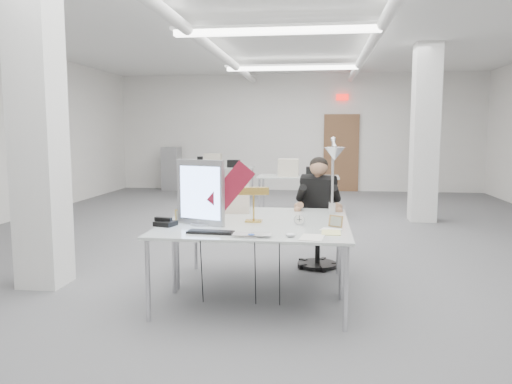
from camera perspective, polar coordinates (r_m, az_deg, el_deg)
room_shell at (r=7.05m, az=2.61°, el=7.38°), size 10.04×14.04×3.24m
desk_main at (r=4.53m, az=-0.62°, el=-4.50°), size 1.80×0.90×0.02m
desk_second at (r=5.41m, az=0.69°, el=-2.62°), size 1.80×0.90×0.02m
bg_desk_a at (r=9.95m, az=4.86°, el=1.75°), size 1.60×0.80×0.02m
bg_desk_b at (r=12.37m, az=-4.02°, el=2.78°), size 1.60×0.80×0.02m
filing_cabinet at (r=14.20m, az=-9.62°, el=2.66°), size 0.45×0.55×1.20m
office_chair at (r=6.07m, az=7.09°, el=-3.76°), size 0.67×0.67×1.04m
seated_person at (r=5.96m, az=7.14°, el=-0.24°), size 0.61×0.66×0.81m
monitor at (r=4.75m, az=-6.36°, el=-0.05°), size 0.49×0.22×0.62m
pennant at (r=4.65m, az=-2.86°, el=0.60°), size 0.45×0.13×0.49m
keyboard at (r=4.39m, az=-5.23°, el=-4.59°), size 0.42×0.17×0.02m
laptop at (r=4.19m, az=-0.55°, el=-5.09°), size 0.33×0.22×0.03m
mouse at (r=4.22m, az=3.98°, el=-4.94°), size 0.10×0.08×0.04m
bankers_lamp at (r=4.89m, az=-0.27°, el=-1.35°), size 0.34×0.18×0.36m
desk_phone at (r=4.79m, az=-10.31°, el=-3.56°), size 0.22×0.21×0.04m
picture_frame_left at (r=5.00m, az=-8.37°, el=-2.64°), size 0.16×0.10×0.12m
picture_frame_right at (r=4.71m, az=9.10°, el=-3.30°), size 0.14×0.10×0.11m
desk_clock at (r=4.78m, az=4.99°, el=-3.17°), size 0.11×0.04×0.11m
paper_stack_a at (r=4.22m, az=6.42°, el=-5.18°), size 0.22×0.29×0.01m
paper_stack_b at (r=4.44m, az=8.58°, el=-4.60°), size 0.17×0.23×0.01m
paper_stack_c at (r=4.57m, az=8.57°, el=-4.28°), size 0.21×0.18×0.01m
beige_monitor at (r=5.53m, az=-2.71°, el=-0.41°), size 0.42×0.40×0.36m
architect_lamp at (r=5.19m, az=8.81°, el=1.65°), size 0.25×0.65×0.83m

